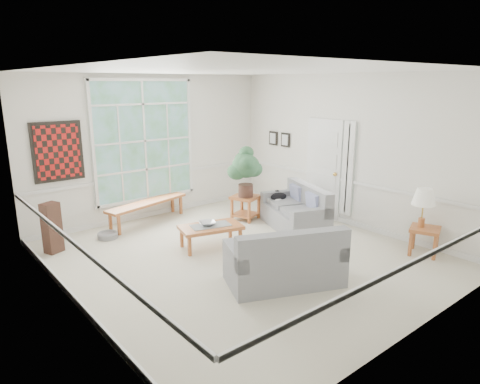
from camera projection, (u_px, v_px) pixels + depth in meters
name	position (u px, v px, depth m)	size (l,w,h in m)	color
floor	(243.00, 256.00, 7.19)	(5.50, 6.00, 0.01)	beige
ceiling	(243.00, 70.00, 6.44)	(5.50, 6.00, 0.02)	white
wall_back	(153.00, 147.00, 9.06)	(5.50, 0.02, 3.00)	white
wall_front	(422.00, 210.00, 4.57)	(5.50, 0.02, 3.00)	white
wall_left	(67.00, 196.00, 5.12)	(0.02, 6.00, 3.00)	white
wall_right	(349.00, 151.00, 8.50)	(0.02, 6.00, 3.00)	white
window_back	(145.00, 141.00, 8.87)	(2.30, 0.08, 2.40)	white
entry_door	(323.00, 169.00, 9.04)	(0.08, 0.90, 2.10)	white
door_sidelight	(348.00, 169.00, 8.54)	(0.08, 0.26, 1.90)	white
wall_art	(58.00, 152.00, 7.80)	(0.90, 0.06, 1.10)	maroon
wall_frame_near	(285.00, 140.00, 9.78)	(0.04, 0.26, 0.32)	black
wall_frame_far	(273.00, 138.00, 10.08)	(0.04, 0.26, 0.32)	black
loveseat_right	(295.00, 208.00, 8.43)	(0.82, 1.59, 0.86)	gray
loveseat_front	(284.00, 254.00, 6.12)	(1.62, 0.84, 0.88)	gray
coffee_table	(211.00, 236.00, 7.51)	(1.07, 0.58, 0.40)	#AE5D2E
pewter_bowl	(207.00, 223.00, 7.47)	(0.35, 0.35, 0.09)	#A4A4AA
window_bench	(148.00, 212.00, 8.84)	(1.90, 0.37, 0.44)	#AE5D2E
end_table	(245.00, 208.00, 9.04)	(0.52, 0.52, 0.52)	#AE5D2E
houseplant	(246.00, 172.00, 8.77)	(0.62, 0.62, 1.06)	#2E5938
side_table	(424.00, 241.00, 7.19)	(0.46, 0.46, 0.47)	#AE5D2E
table_lamp	(423.00, 208.00, 7.11)	(0.38, 0.38, 0.66)	white
pet_bed	(108.00, 235.00, 7.99)	(0.39, 0.39, 0.11)	gray
floor_speaker	(52.00, 228.00, 7.24)	(0.27, 0.21, 0.87)	#3D231B
cat	(279.00, 196.00, 8.89)	(0.38, 0.27, 0.18)	black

